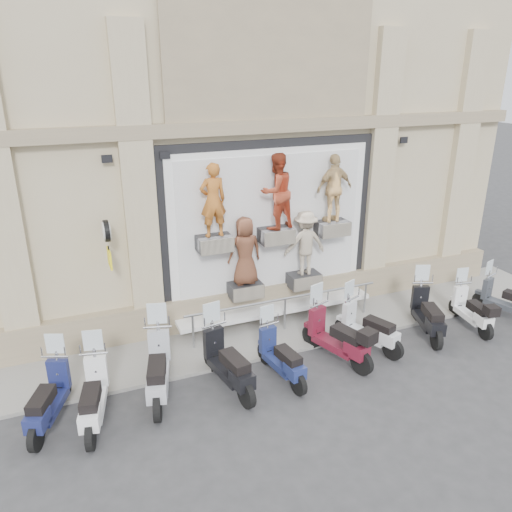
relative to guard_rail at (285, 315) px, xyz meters
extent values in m
plane|color=#313134|center=(0.00, -2.00, -0.47)|extent=(90.00, 90.00, 0.00)
cube|color=gray|center=(0.00, 0.10, -0.43)|extent=(16.00, 2.20, 0.08)
cube|color=black|center=(0.00, 0.96, 1.93)|extent=(5.60, 0.10, 4.30)
cube|color=white|center=(0.00, 0.90, 1.93)|extent=(5.10, 0.06, 3.90)
cube|color=white|center=(0.00, 0.86, 1.93)|extent=(4.70, 0.04, 3.60)
cube|color=white|center=(0.00, 0.55, -0.05)|extent=(5.10, 0.75, 0.10)
cube|color=#28282B|center=(-1.55, 0.59, 1.86)|extent=(0.80, 0.50, 0.35)
imported|color=orange|center=(-1.55, 0.59, 2.87)|extent=(0.62, 0.42, 1.68)
cube|color=#28282B|center=(0.00, 0.59, 1.86)|extent=(0.80, 0.50, 0.35)
imported|color=maroon|center=(0.00, 0.59, 2.93)|extent=(1.02, 0.89, 1.79)
cube|color=#28282B|center=(1.55, 0.59, 1.86)|extent=(0.80, 0.50, 0.35)
imported|color=#DDB87B|center=(1.55, 0.59, 2.87)|extent=(1.01, 0.49, 1.67)
cube|color=#28282B|center=(-0.80, 0.59, 0.56)|extent=(0.80, 0.50, 0.35)
imported|color=brown|center=(-0.80, 0.59, 1.57)|extent=(0.82, 0.53, 1.66)
cube|color=#28282B|center=(0.80, 0.59, 0.56)|extent=(0.80, 0.50, 0.35)
imported|color=#C2B196|center=(0.80, 0.59, 1.55)|extent=(1.10, 0.68, 1.64)
cube|color=black|center=(-3.90, 0.72, 2.49)|extent=(0.06, 0.56, 0.06)
cylinder|color=black|center=(-3.90, 0.45, 2.49)|extent=(0.10, 0.46, 0.46)
cube|color=yellow|center=(-3.90, 0.45, 1.89)|extent=(0.04, 0.50, 0.38)
camera|label=1|loc=(-4.75, -9.75, 5.64)|focal=35.00mm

